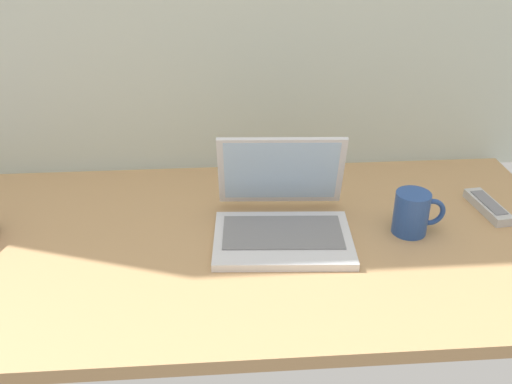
% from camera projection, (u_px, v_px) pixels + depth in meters
% --- Properties ---
extents(desk, '(1.60, 0.76, 0.03)m').
position_uv_depth(desk, '(231.00, 244.00, 1.31)').
color(desk, tan).
rests_on(desk, ground).
extents(laptop, '(0.32, 0.30, 0.21)m').
position_uv_depth(laptop, '(282.00, 215.00, 1.31)').
color(laptop, silver).
rests_on(laptop, desk).
extents(coffee_mug, '(0.12, 0.08, 0.10)m').
position_uv_depth(coffee_mug, '(413.00, 213.00, 1.30)').
color(coffee_mug, '#26478C').
rests_on(coffee_mug, desk).
extents(remote_control_near, '(0.06, 0.16, 0.02)m').
position_uv_depth(remote_control_near, '(488.00, 206.00, 1.41)').
color(remote_control_near, '#B7B7B7').
rests_on(remote_control_near, desk).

